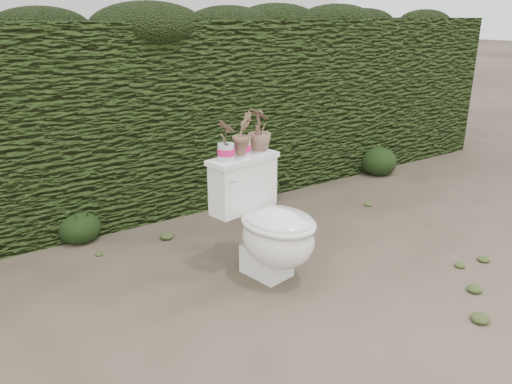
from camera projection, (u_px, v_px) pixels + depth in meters
ground at (250, 269)px, 3.42m from camera, size 60.00×60.00×0.00m
hedge at (150, 116)px, 4.40m from camera, size 8.00×1.00×1.60m
toilet at (269, 226)px, 3.22m from camera, size 0.57×0.75×0.78m
potted_plant_left at (226, 141)px, 3.10m from camera, size 0.11×0.14×0.25m
potted_plant_center at (243, 136)px, 3.19m from camera, size 0.20×0.19×0.28m
potted_plant_right at (259, 131)px, 3.29m from camera, size 0.17×0.17×0.28m
liriope_clump_1 at (79, 224)px, 3.82m from camera, size 0.33×0.33×0.26m
liriope_clump_2 at (257, 183)px, 4.63m from camera, size 0.41×0.41×0.33m
liriope_clump_3 at (378, 159)px, 5.41m from camera, size 0.40×0.40×0.32m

